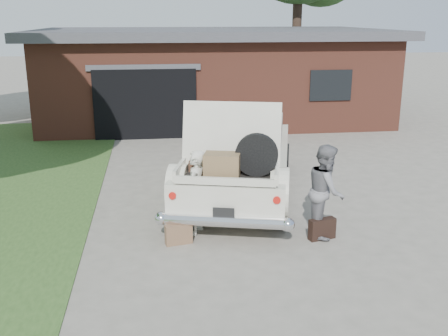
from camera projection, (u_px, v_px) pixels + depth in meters
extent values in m
plane|color=gray|center=(228.00, 236.00, 9.33)|extent=(90.00, 90.00, 0.00)
cube|color=brown|center=(212.00, 78.00, 19.98)|extent=(12.00, 7.00, 3.00)
cube|color=#4C4C51|center=(212.00, 33.00, 19.52)|extent=(12.80, 7.80, 0.30)
cube|color=black|center=(145.00, 104.00, 16.49)|extent=(3.20, 0.30, 2.20)
cube|color=#4C4C51|center=(144.00, 67.00, 16.10)|extent=(3.50, 0.12, 0.18)
cube|color=black|center=(331.00, 85.00, 17.05)|extent=(1.40, 0.08, 1.00)
cylinder|color=#38281E|center=(296.00, 36.00, 24.80)|extent=(0.44, 0.44, 5.66)
cube|color=beige|center=(239.00, 164.00, 11.42)|extent=(3.36, 5.74, 0.70)
cube|color=#AEA599|center=(241.00, 133.00, 11.56)|extent=(2.27, 2.54, 0.56)
cube|color=black|center=(245.00, 125.00, 12.54)|extent=(1.64, 0.51, 0.48)
cube|color=black|center=(236.00, 145.00, 10.59)|extent=(1.64, 0.51, 0.48)
cylinder|color=black|center=(180.00, 205.00, 9.88)|extent=(0.41, 0.75, 0.71)
cylinder|color=black|center=(281.00, 209.00, 9.65)|extent=(0.41, 0.75, 0.71)
cylinder|color=black|center=(209.00, 155.00, 13.37)|extent=(0.41, 0.75, 0.71)
cylinder|color=black|center=(284.00, 158.00, 13.15)|extent=(0.41, 0.75, 0.71)
cylinder|color=silver|center=(224.00, 221.00, 8.87)|extent=(2.19, 0.75, 0.19)
cylinder|color=#A5140F|center=(173.00, 195.00, 8.93)|extent=(0.15, 0.14, 0.13)
cylinder|color=#A5140F|center=(277.00, 199.00, 8.72)|extent=(0.15, 0.14, 0.13)
cube|color=black|center=(224.00, 213.00, 8.80)|extent=(0.36, 0.11, 0.18)
cube|color=black|center=(229.00, 175.00, 9.37)|extent=(1.92, 1.58, 0.04)
cube|color=beige|center=(181.00, 167.00, 9.44)|extent=(0.37, 1.16, 0.19)
cube|color=beige|center=(277.00, 171.00, 9.23)|extent=(0.37, 1.16, 0.19)
cube|color=beige|center=(224.00, 181.00, 8.78)|extent=(1.69, 0.50, 0.13)
cube|color=beige|center=(231.00, 135.00, 9.61)|extent=(1.84, 0.80, 1.21)
cube|color=#4A2E1F|center=(207.00, 165.00, 9.57)|extent=(0.68, 0.53, 0.19)
cube|color=olive|center=(222.00, 165.00, 9.10)|extent=(0.70, 0.55, 0.43)
cube|color=black|center=(237.00, 165.00, 9.58)|extent=(0.65, 0.51, 0.18)
cylinder|color=black|center=(257.00, 155.00, 9.14)|extent=(0.77, 0.36, 0.76)
imported|color=beige|center=(195.00, 193.00, 9.28)|extent=(0.56, 0.66, 1.54)
imported|color=slate|center=(326.00, 191.00, 9.21)|extent=(0.82, 0.94, 1.66)
cube|color=brown|center=(179.00, 234.00, 8.99)|extent=(0.48, 0.24, 0.36)
cube|color=black|center=(322.00, 229.00, 9.18)|extent=(0.51, 0.27, 0.37)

